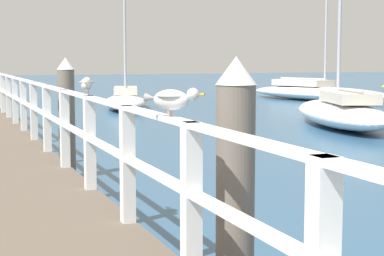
% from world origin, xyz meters
% --- Properties ---
extents(pier_railing, '(0.12, 22.91, 1.08)m').
position_xyz_m(pier_railing, '(1.10, 12.20, 1.18)').
color(pier_railing, white).
rests_on(pier_railing, pier_deck).
extents(dock_piling_near, '(0.29, 0.29, 2.04)m').
position_xyz_m(dock_piling_near, '(1.48, 4.16, 1.03)').
color(dock_piling_near, '#6B6056').
rests_on(dock_piling_near, ground_plane).
extents(dock_piling_far, '(0.29, 0.29, 2.04)m').
position_xyz_m(dock_piling_far, '(1.48, 10.91, 1.03)').
color(dock_piling_far, '#6B6056').
rests_on(dock_piling_far, ground_plane).
extents(seagull_foreground, '(0.37, 0.37, 0.21)m').
position_xyz_m(seagull_foreground, '(1.11, 4.46, 1.73)').
color(seagull_foreground, white).
rests_on(seagull_foreground, pier_railing).
extents(seagull_background, '(0.21, 0.48, 0.21)m').
position_xyz_m(seagull_background, '(1.10, 7.44, 1.73)').
color(seagull_background, white).
rests_on(seagull_background, pier_railing).
extents(boat_1, '(4.76, 8.58, 8.60)m').
position_xyz_m(boat_1, '(16.42, 26.93, 0.40)').
color(boat_1, white).
rests_on(boat_1, ground_plane).
extents(boat_2, '(2.94, 5.26, 5.65)m').
position_xyz_m(boat_2, '(6.36, 25.04, 0.35)').
color(boat_2, white).
rests_on(boat_2, ground_plane).
extents(boat_4, '(3.79, 6.69, 8.22)m').
position_xyz_m(boat_4, '(10.50, 16.13, 0.45)').
color(boat_4, white).
rests_on(boat_4, ground_plane).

